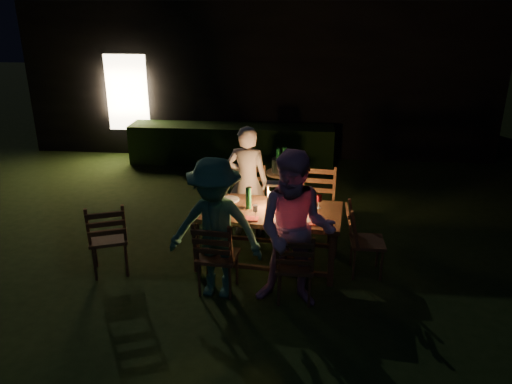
# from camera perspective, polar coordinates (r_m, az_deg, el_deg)

# --- Properties ---
(garden_envelope) EXTENTS (40.00, 40.00, 3.20)m
(garden_envelope) POSITION_cam_1_polar(r_m,az_deg,el_deg) (12.50, 0.98, 13.64)
(garden_envelope) COLOR black
(garden_envelope) RESTS_ON ground
(dining_table) EXTENTS (1.92, 1.10, 0.76)m
(dining_table) POSITION_cam_1_polar(r_m,az_deg,el_deg) (6.30, 1.37, -2.67)
(dining_table) COLOR #52331B
(dining_table) RESTS_ON ground
(chair_near_left) EXTENTS (0.49, 0.52, 1.00)m
(chair_near_left) POSITION_cam_1_polar(r_m,az_deg,el_deg) (5.89, -4.39, -8.71)
(chair_near_left) COLOR #52331B
(chair_near_left) RESTS_ON ground
(chair_near_right) EXTENTS (0.42, 0.45, 0.94)m
(chair_near_right) POSITION_cam_1_polar(r_m,az_deg,el_deg) (5.75, 4.43, -9.78)
(chair_near_right) COLOR #52331B
(chair_near_right) RESTS_ON ground
(chair_far_left) EXTENTS (0.51, 0.54, 1.04)m
(chair_far_left) POSITION_cam_1_polar(r_m,az_deg,el_deg) (7.22, -1.07, -2.63)
(chair_far_left) COLOR #52331B
(chair_far_left) RESTS_ON ground
(chair_far_right) EXTENTS (0.53, 0.56, 1.08)m
(chair_far_right) POSITION_cam_1_polar(r_m,az_deg,el_deg) (7.08, 6.86, -3.18)
(chair_far_right) COLOR #52331B
(chair_far_right) RESTS_ON ground
(chair_end) EXTENTS (0.46, 0.43, 0.96)m
(chair_end) POSITION_cam_1_polar(r_m,az_deg,el_deg) (6.39, 12.33, -6.77)
(chair_end) COLOR #52331B
(chair_end) RESTS_ON ground
(chair_spare) EXTENTS (0.60, 0.62, 1.02)m
(chair_spare) POSITION_cam_1_polar(r_m,az_deg,el_deg) (6.52, -16.37, -6.40)
(chair_spare) COLOR #52331B
(chair_spare) RESTS_ON ground
(person_house_side) EXTENTS (0.63, 0.45, 1.62)m
(person_house_side) POSITION_cam_1_polar(r_m,az_deg,el_deg) (7.08, -1.01, 1.20)
(person_house_side) COLOR #BFAEA3
(person_house_side) RESTS_ON ground
(person_opp_right) EXTENTS (0.94, 0.77, 1.80)m
(person_opp_right) POSITION_cam_1_polar(r_m,az_deg,el_deg) (5.41, 4.53, -4.46)
(person_opp_right) COLOR #E69EC5
(person_opp_right) RESTS_ON ground
(person_opp_left) EXTENTS (1.13, 0.73, 1.66)m
(person_opp_left) POSITION_cam_1_polar(r_m,az_deg,el_deg) (5.60, -4.68, -4.26)
(person_opp_left) COLOR #397256
(person_opp_left) RESTS_ON ground
(lantern) EXTENTS (0.16, 0.16, 0.35)m
(lantern) POSITION_cam_1_polar(r_m,az_deg,el_deg) (6.24, 1.92, -0.57)
(lantern) COLOR white
(lantern) RESTS_ON dining_table
(plate_far_left) EXTENTS (0.25, 0.25, 0.01)m
(plate_far_left) POSITION_cam_1_polar(r_m,az_deg,el_deg) (6.57, -3.00, -0.85)
(plate_far_left) COLOR white
(plate_far_left) RESTS_ON dining_table
(plate_near_left) EXTENTS (0.25, 0.25, 0.01)m
(plate_near_left) POSITION_cam_1_polar(r_m,az_deg,el_deg) (6.18, -4.02, -2.35)
(plate_near_left) COLOR white
(plate_near_left) RESTS_ON dining_table
(plate_far_right) EXTENTS (0.25, 0.25, 0.01)m
(plate_far_right) POSITION_cam_1_polar(r_m,az_deg,el_deg) (6.41, 5.70, -1.52)
(plate_far_right) COLOR white
(plate_far_right) RESTS_ON dining_table
(plate_near_right) EXTENTS (0.25, 0.25, 0.01)m
(plate_near_right) POSITION_cam_1_polar(r_m,az_deg,el_deg) (6.00, 5.23, -3.12)
(plate_near_right) COLOR white
(plate_near_right) RESTS_ON dining_table
(wineglass_a) EXTENTS (0.06, 0.06, 0.18)m
(wineglass_a) POSITION_cam_1_polar(r_m,az_deg,el_deg) (6.54, -0.76, -0.17)
(wineglass_a) COLOR #59070F
(wineglass_a) RESTS_ON dining_table
(wineglass_b) EXTENTS (0.06, 0.06, 0.18)m
(wineglass_b) POSITION_cam_1_polar(r_m,az_deg,el_deg) (6.28, -5.29, -1.19)
(wineglass_b) COLOR #59070F
(wineglass_b) RESTS_ON dining_table
(wineglass_c) EXTENTS (0.06, 0.06, 0.18)m
(wineglass_c) POSITION_cam_1_polar(r_m,az_deg,el_deg) (5.93, 3.75, -2.53)
(wineglass_c) COLOR #59070F
(wineglass_c) RESTS_ON dining_table
(wineglass_d) EXTENTS (0.06, 0.06, 0.18)m
(wineglass_d) POSITION_cam_1_polar(r_m,az_deg,el_deg) (6.33, 7.21, -1.11)
(wineglass_d) COLOR #59070F
(wineglass_d) RESTS_ON dining_table
(wineglass_e) EXTENTS (0.06, 0.06, 0.18)m
(wineglass_e) POSITION_cam_1_polar(r_m,az_deg,el_deg) (5.98, -0.08, -2.30)
(wineglass_e) COLOR silver
(wineglass_e) RESTS_ON dining_table
(bottle_table) EXTENTS (0.07, 0.07, 0.28)m
(bottle_table) POSITION_cam_1_polar(r_m,az_deg,el_deg) (6.26, -0.87, -0.68)
(bottle_table) COLOR #0F471E
(bottle_table) RESTS_ON dining_table
(napkin_left) EXTENTS (0.18, 0.14, 0.01)m
(napkin_left) POSITION_cam_1_polar(r_m,az_deg,el_deg) (6.00, -0.58, -3.06)
(napkin_left) COLOR red
(napkin_left) RESTS_ON dining_table
(napkin_right) EXTENTS (0.18, 0.14, 0.01)m
(napkin_right) POSITION_cam_1_polar(r_m,az_deg,el_deg) (5.92, 6.10, -3.52)
(napkin_right) COLOR red
(napkin_right) RESTS_ON dining_table
(phone) EXTENTS (0.14, 0.07, 0.01)m
(phone) POSITION_cam_1_polar(r_m,az_deg,el_deg) (6.13, -4.85, -2.62)
(phone) COLOR black
(phone) RESTS_ON dining_table
(side_table) EXTENTS (0.48, 0.48, 0.65)m
(side_table) POSITION_cam_1_polar(r_m,az_deg,el_deg) (8.01, 2.86, 1.79)
(side_table) COLOR brown
(side_table) RESTS_ON ground
(ice_bucket) EXTENTS (0.30, 0.30, 0.22)m
(ice_bucket) POSITION_cam_1_polar(r_m,az_deg,el_deg) (7.95, 2.89, 3.06)
(ice_bucket) COLOR #A5A8AD
(ice_bucket) RESTS_ON side_table
(bottle_bucket_a) EXTENTS (0.07, 0.07, 0.32)m
(bottle_bucket_a) POSITION_cam_1_polar(r_m,az_deg,el_deg) (7.90, 2.52, 3.33)
(bottle_bucket_a) COLOR #0F471E
(bottle_bucket_a) RESTS_ON side_table
(bottle_bucket_b) EXTENTS (0.07, 0.07, 0.32)m
(bottle_bucket_b) POSITION_cam_1_polar(r_m,az_deg,el_deg) (7.97, 3.27, 3.48)
(bottle_bucket_b) COLOR #0F471E
(bottle_bucket_b) RESTS_ON side_table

